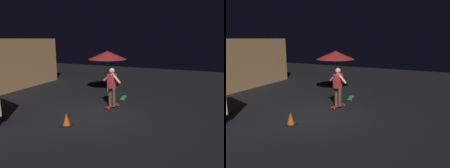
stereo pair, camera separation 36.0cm
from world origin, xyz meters
The scene contains 6 objects.
ground_plane centered at (0.00, 0.00, 0.00)m, with size 28.00×28.00×0.00m, color black.
patio_umbrella centered at (3.56, 1.11, 2.07)m, with size 2.10×2.10×2.30m.
skateboard_ridden centered at (1.16, -0.22, 0.06)m, with size 0.80×0.44×0.07m.
skateboard_spare centered at (2.59, -0.22, 0.06)m, with size 0.80×0.35×0.07m.
skater centered at (1.16, -0.22, 1.04)m, with size 0.43×0.96×1.67m.
traffic_cone centered at (-1.27, 0.43, 0.21)m, with size 0.34×0.34×0.46m.
Camera 2 is at (-6.65, -4.04, 2.95)m, focal length 33.26 mm.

